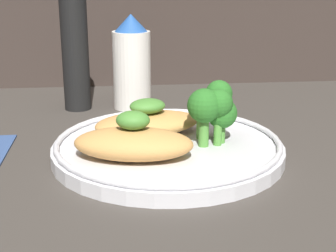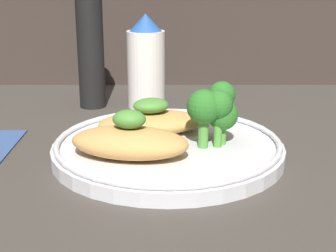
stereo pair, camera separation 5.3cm
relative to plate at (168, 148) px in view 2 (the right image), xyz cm
name	(u,v)px [view 2 (the right image)]	position (x,y,z in cm)	size (l,w,h in cm)	color
ground_plane	(168,161)	(0.00, 0.00, -1.49)	(180.00, 180.00, 1.00)	#3D3833
plate	(168,148)	(0.00, 0.00, 0.00)	(24.18, 24.18, 2.00)	silver
grilled_meat_front	(130,141)	(-3.71, -3.63, 2.05)	(12.51, 8.10, 4.74)	tan
grilled_meat_middle	(151,121)	(-1.87, 3.89, 1.77)	(12.93, 8.80, 3.92)	tan
broccoli_bunch	(214,108)	(4.70, 0.32, 4.30)	(5.38, 6.39, 6.19)	#4C8E38
sauce_bottle	(147,63)	(-3.04, 19.82, 5.22)	(5.23, 5.23, 12.97)	white
pepper_grinder	(91,50)	(-10.64, 19.82, 7.07)	(3.64, 3.64, 17.41)	black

